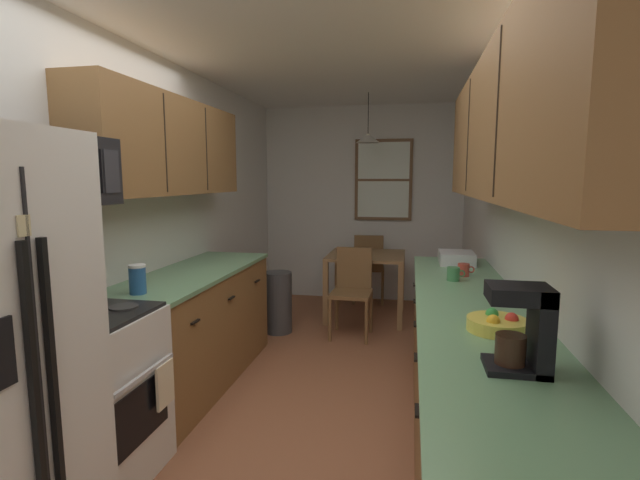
{
  "coord_description": "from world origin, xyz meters",
  "views": [
    {
      "loc": [
        0.64,
        -2.44,
        1.6
      ],
      "look_at": [
        -0.12,
        1.37,
        1.09
      ],
      "focal_mm": 25.66,
      "sensor_mm": 36.0,
      "label": 1
    }
  ],
  "objects": [
    {
      "name": "coffee_maker",
      "position": [
        1.07,
        -0.71,
        1.07
      ],
      "size": [
        0.22,
        0.18,
        0.32
      ],
      "color": "black",
      "rests_on": "counter_right"
    },
    {
      "name": "dining_chair_far",
      "position": [
        0.12,
        3.39,
        0.5
      ],
      "size": [
        0.43,
        0.43,
        0.9
      ],
      "color": "brown",
      "rests_on": "ground"
    },
    {
      "name": "wall_left",
      "position": [
        -1.35,
        1.0,
        1.27
      ],
      "size": [
        0.1,
        9.0,
        2.55
      ],
      "primitive_type": "cube",
      "color": "silver",
      "rests_on": "ground"
    },
    {
      "name": "upper_cabinets_left",
      "position": [
        -1.14,
        0.72,
        1.84
      ],
      "size": [
        0.33,
        1.9,
        0.7
      ],
      "color": "brown"
    },
    {
      "name": "storage_canister",
      "position": [
        -1.0,
        0.04,
        0.99
      ],
      "size": [
        0.1,
        0.1,
        0.18
      ],
      "color": "#265999",
      "rests_on": "counter_left"
    },
    {
      "name": "fruit_bowl",
      "position": [
        1.05,
        -0.26,
        0.94
      ],
      "size": [
        0.27,
        0.27,
        0.09
      ],
      "color": "#E5D14C",
      "rests_on": "counter_right"
    },
    {
      "name": "upper_cabinets_right",
      "position": [
        1.14,
        0.07,
        1.87
      ],
      "size": [
        0.33,
        3.01,
        0.74
      ],
      "color": "brown"
    },
    {
      "name": "pendant_light",
      "position": [
        0.15,
        2.76,
        2.06
      ],
      "size": [
        0.27,
        0.27,
        0.54
      ],
      "color": "black"
    },
    {
      "name": "ground_plane",
      "position": [
        0.0,
        1.0,
        0.0
      ],
      "size": [
        12.0,
        12.0,
        0.0
      ],
      "primitive_type": "plane",
      "color": "#995B3D"
    },
    {
      "name": "counter_left",
      "position": [
        -1.0,
        0.77,
        0.45
      ],
      "size": [
        0.64,
        1.82,
        0.9
      ],
      "color": "brown",
      "rests_on": "ground"
    },
    {
      "name": "mug_spare",
      "position": [
        1.03,
        0.98,
        0.95
      ],
      "size": [
        0.12,
        0.08,
        0.09
      ],
      "color": "#BF3F33",
      "rests_on": "counter_right"
    },
    {
      "name": "dish_rack",
      "position": [
        1.03,
        1.48,
        0.95
      ],
      "size": [
        0.28,
        0.34,
        0.1
      ],
      "primitive_type": "cube",
      "color": "silver",
      "rests_on": "counter_right"
    },
    {
      "name": "back_window",
      "position": [
        0.28,
        3.58,
        1.59
      ],
      "size": [
        0.74,
        0.05,
        1.04
      ],
      "color": "brown"
    },
    {
      "name": "dining_chair_near",
      "position": [
        0.07,
        2.12,
        0.5
      ],
      "size": [
        0.41,
        0.41,
        0.9
      ],
      "color": "brown",
      "rests_on": "ground"
    },
    {
      "name": "counter_right",
      "position": [
        1.0,
        0.12,
        0.45
      ],
      "size": [
        0.64,
        3.33,
        0.9
      ],
      "color": "brown",
      "rests_on": "ground"
    },
    {
      "name": "wall_back",
      "position": [
        0.0,
        3.65,
        1.27
      ],
      "size": [
        4.4,
        0.1,
        2.55
      ],
      "primitive_type": "cube",
      "color": "silver",
      "rests_on": "ground"
    },
    {
      "name": "mug_by_coffeemaker",
      "position": [
        0.95,
        0.8,
        0.95
      ],
      "size": [
        0.12,
        0.09,
        0.1
      ],
      "color": "#3F7F4C",
      "rests_on": "counter_right"
    },
    {
      "name": "dining_table",
      "position": [
        0.15,
        2.76,
        0.63
      ],
      "size": [
        0.86,
        0.86,
        0.75
      ],
      "color": "olive",
      "rests_on": "ground"
    },
    {
      "name": "wall_right",
      "position": [
        1.35,
        1.0,
        1.27
      ],
      "size": [
        0.1,
        9.0,
        2.55
      ],
      "primitive_type": "cube",
      "color": "silver",
      "rests_on": "ground"
    },
    {
      "name": "table_serving_bowl",
      "position": [
        0.04,
        2.71,
        0.78
      ],
      "size": [
        0.2,
        0.2,
        0.06
      ],
      "primitive_type": "cylinder",
      "color": "silver",
      "rests_on": "dining_table"
    },
    {
      "name": "dish_towel",
      "position": [
        -0.64,
        -0.3,
        0.5
      ],
      "size": [
        0.02,
        0.16,
        0.24
      ],
      "primitive_type": "cube",
      "color": "beige"
    },
    {
      "name": "microwave_over_range",
      "position": [
        -1.11,
        -0.46,
        1.64
      ],
      "size": [
        0.39,
        0.59,
        0.35
      ],
      "color": "black"
    },
    {
      "name": "ceiling_slab",
      "position": [
        0.0,
        1.0,
        2.59
      ],
      "size": [
        4.4,
        9.0,
        0.08
      ],
      "primitive_type": "cube",
      "color": "white"
    },
    {
      "name": "stove_range",
      "position": [
        -0.99,
        -0.46,
        0.47
      ],
      "size": [
        0.66,
        0.64,
        1.1
      ],
      "color": "white",
      "rests_on": "ground"
    },
    {
      "name": "trash_bin",
      "position": [
        -0.7,
        2.05,
        0.32
      ],
      "size": [
        0.29,
        0.29,
        0.64
      ],
      "primitive_type": "cylinder",
      "color": "#3F3F42",
      "rests_on": "ground"
    }
  ]
}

